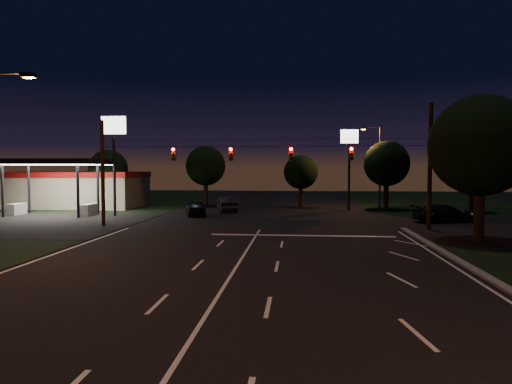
# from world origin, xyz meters

# --- Properties ---
(ground) EXTENTS (140.00, 140.00, 0.00)m
(ground) POSITION_xyz_m (0.00, 0.00, 0.00)
(ground) COLOR black
(ground) RESTS_ON ground
(cross_street_left) EXTENTS (20.00, 16.00, 0.02)m
(cross_street_left) POSITION_xyz_m (-20.00, 16.00, 0.00)
(cross_street_left) COLOR black
(cross_street_left) RESTS_ON ground
(center_line) EXTENTS (0.14, 40.00, 0.01)m
(center_line) POSITION_xyz_m (0.00, -6.00, 0.01)
(center_line) COLOR silver
(center_line) RESTS_ON ground
(stop_bar) EXTENTS (12.00, 0.50, 0.01)m
(stop_bar) POSITION_xyz_m (3.00, 11.50, 0.01)
(stop_bar) COLOR silver
(stop_bar) RESTS_ON ground
(utility_pole_right) EXTENTS (0.30, 0.30, 9.00)m
(utility_pole_right) POSITION_xyz_m (12.00, 15.00, 0.00)
(utility_pole_right) COLOR black
(utility_pole_right) RESTS_ON ground
(utility_pole_left) EXTENTS (0.28, 0.28, 8.00)m
(utility_pole_left) POSITION_xyz_m (-12.00, 15.00, 0.00)
(utility_pole_left) COLOR black
(utility_pole_left) RESTS_ON ground
(signal_span) EXTENTS (24.00, 0.40, 1.56)m
(signal_span) POSITION_xyz_m (-0.00, 14.96, 5.50)
(signal_span) COLOR black
(signal_span) RESTS_ON ground
(gas_station) EXTENTS (14.20, 16.10, 5.25)m
(gas_station) POSITION_xyz_m (-21.86, 30.39, 2.38)
(gas_station) COLOR gray
(gas_station) RESTS_ON ground
(pole_sign_left_near) EXTENTS (2.20, 0.30, 9.10)m
(pole_sign_left_near) POSITION_xyz_m (-14.00, 22.00, 6.98)
(pole_sign_left_near) COLOR black
(pole_sign_left_near) RESTS_ON ground
(pole_sign_right) EXTENTS (1.80, 0.30, 8.40)m
(pole_sign_right) POSITION_xyz_m (8.00, 30.00, 6.24)
(pole_sign_right) COLOR black
(pole_sign_right) RESTS_ON ground
(street_light_left) EXTENTS (2.20, 0.35, 9.00)m
(street_light_left) POSITION_xyz_m (-11.24, 2.00, 5.24)
(street_light_left) COLOR black
(street_light_left) RESTS_ON ground
(street_light_right_far) EXTENTS (2.20, 0.35, 9.00)m
(street_light_right_far) POSITION_xyz_m (11.24, 32.00, 5.24)
(street_light_right_far) COLOR black
(street_light_right_far) RESTS_ON ground
(tree_right_near) EXTENTS (6.00, 6.00, 8.76)m
(tree_right_near) POSITION_xyz_m (13.53, 10.17, 5.68)
(tree_right_near) COLOR black
(tree_right_near) RESTS_ON ground
(tree_far_a) EXTENTS (4.20, 4.20, 6.42)m
(tree_far_a) POSITION_xyz_m (-17.98, 30.12, 4.26)
(tree_far_a) COLOR black
(tree_far_a) RESTS_ON ground
(tree_far_b) EXTENTS (4.60, 4.60, 6.98)m
(tree_far_b) POSITION_xyz_m (-7.98, 34.13, 4.61)
(tree_far_b) COLOR black
(tree_far_b) RESTS_ON ground
(tree_far_c) EXTENTS (3.80, 3.80, 5.86)m
(tree_far_c) POSITION_xyz_m (3.02, 33.10, 3.90)
(tree_far_c) COLOR black
(tree_far_c) RESTS_ON ground
(tree_far_d) EXTENTS (4.80, 4.80, 7.30)m
(tree_far_d) POSITION_xyz_m (12.02, 31.13, 4.83)
(tree_far_d) COLOR black
(tree_far_d) RESTS_ON ground
(tree_far_e) EXTENTS (4.00, 4.00, 6.18)m
(tree_far_e) POSITION_xyz_m (20.02, 29.11, 4.11)
(tree_far_e) COLOR black
(tree_far_e) RESTS_ON ground
(car_oncoming_a) EXTENTS (2.82, 4.55, 1.44)m
(car_oncoming_a) POSITION_xyz_m (-6.67, 22.96, 0.72)
(car_oncoming_a) COLOR black
(car_oncoming_a) RESTS_ON ground
(car_oncoming_b) EXTENTS (2.89, 5.03, 1.57)m
(car_oncoming_b) POSITION_xyz_m (-4.46, 27.32, 0.78)
(car_oncoming_b) COLOR black
(car_oncoming_b) RESTS_ON ground
(car_cross) EXTENTS (5.48, 3.32, 1.49)m
(car_cross) POSITION_xyz_m (14.55, 19.76, 0.74)
(car_cross) COLOR black
(car_cross) RESTS_ON ground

